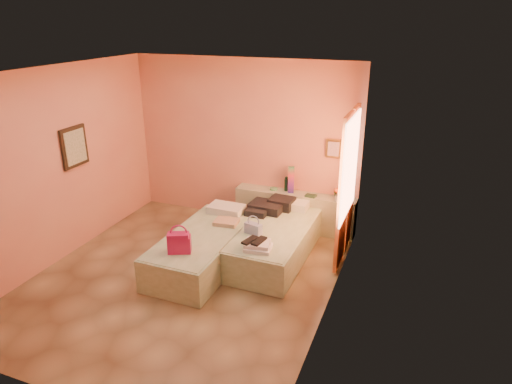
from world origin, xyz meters
TOP-DOWN VIEW (x-y plane):
  - ground at (0.00, 0.00)m, footprint 4.50×4.50m
  - room_walls at (0.21, 0.57)m, footprint 4.02×4.51m
  - headboard_ledge at (0.98, 2.10)m, footprint 2.05×0.30m
  - bed_left at (0.09, 0.47)m, footprint 0.93×2.01m
  - bed_right at (0.99, 1.05)m, footprint 0.93×2.01m
  - water_bottle at (0.80, 2.16)m, footprint 0.08×0.08m
  - rainbow_box at (0.89, 2.11)m, footprint 0.12×0.12m
  - small_dish at (0.59, 2.12)m, footprint 0.15×0.15m
  - green_book at (1.26, 2.04)m, footprint 0.19×0.14m
  - flower_vase at (1.72, 2.02)m, footprint 0.20×0.20m
  - magenta_handbag at (0.04, -0.12)m, footprint 0.34×0.28m
  - khaki_garment at (0.26, 0.89)m, footprint 0.37×0.31m
  - clothes_pile at (0.71, 1.56)m, footprint 0.61×0.61m
  - blue_handbag at (0.76, 0.73)m, footprint 0.27×0.17m
  - towel_stack at (0.99, 0.32)m, footprint 0.39×0.35m
  - sandal_pair at (0.93, 0.32)m, footprint 0.27×0.31m

SIDE VIEW (x-z plane):
  - ground at x=0.00m, z-range 0.00..0.00m
  - bed_left at x=0.09m, z-range 0.00..0.50m
  - bed_right at x=0.99m, z-range 0.00..0.50m
  - headboard_ledge at x=0.98m, z-range 0.00..0.65m
  - khaki_garment at x=0.26m, z-range 0.50..0.56m
  - towel_stack at x=0.99m, z-range 0.50..0.60m
  - blue_handbag at x=0.76m, z-range 0.50..0.66m
  - clothes_pile at x=0.71m, z-range 0.50..0.67m
  - sandal_pair at x=0.93m, z-range 0.60..0.63m
  - magenta_handbag at x=0.04m, z-range 0.50..0.78m
  - green_book at x=1.26m, z-range 0.65..0.68m
  - small_dish at x=0.59m, z-range 0.65..0.68m
  - water_bottle at x=0.80m, z-range 0.65..0.89m
  - flower_vase at x=1.72m, z-range 0.65..0.91m
  - rainbow_box at x=0.89m, z-range 0.65..1.10m
  - room_walls at x=0.21m, z-range 0.38..3.19m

